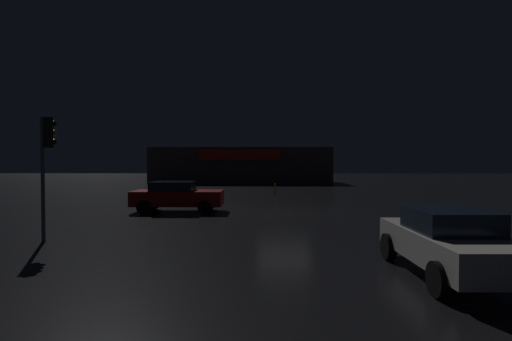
{
  "coord_description": "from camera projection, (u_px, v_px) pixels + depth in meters",
  "views": [
    {
      "loc": [
        -0.97,
        -19.04,
        2.55
      ],
      "look_at": [
        -1.47,
        4.14,
        1.98
      ],
      "focal_mm": 27.39,
      "sensor_mm": 36.0,
      "label": 1
    }
  ],
  "objects": [
    {
      "name": "traffic_signal_opposite",
      "position": [
        47.0,
        148.0,
        12.33
      ],
      "size": [
        0.43,
        0.41,
        3.92
      ],
      "color": "#595B60",
      "rests_on": "ground"
    },
    {
      "name": "store_building",
      "position": [
        241.0,
        165.0,
        45.94
      ],
      "size": [
        20.4,
        7.1,
        4.07
      ],
      "color": "#4C4742",
      "rests_on": "ground"
    },
    {
      "name": "car_near",
      "position": [
        449.0,
        242.0,
        8.64
      ],
      "size": [
        2.01,
        4.24,
        1.48
      ],
      "color": "silver",
      "rests_on": "ground"
    },
    {
      "name": "ground_plane",
      "position": [
        284.0,
        213.0,
        19.08
      ],
      "size": [
        120.0,
        120.0,
        0.0
      ],
      "primitive_type": "plane",
      "color": "black"
    },
    {
      "name": "bollard_kerb_b",
      "position": [
        275.0,
        190.0,
        27.97
      ],
      "size": [
        0.1,
        0.1,
        0.9
      ],
      "primitive_type": "cylinder",
      "color": "gold",
      "rests_on": "ground"
    },
    {
      "name": "car_far",
      "position": [
        177.0,
        196.0,
        19.53
      ],
      "size": [
        4.46,
        2.03,
        1.52
      ],
      "color": "#A51414",
      "rests_on": "ground"
    }
  ]
}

